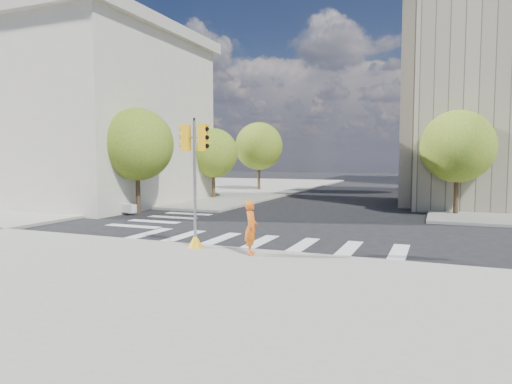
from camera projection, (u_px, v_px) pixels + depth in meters
ground at (279, 234)px, 20.33m from camera, size 160.00×160.00×0.00m
sidewalk_near at (117, 308)px, 10.15m from camera, size 30.00×14.00×0.15m
sidewalk_far_left at (188, 187)px, 51.83m from camera, size 28.00×40.00×0.15m
classical_building at (66, 118)px, 34.71m from camera, size 19.00×15.00×12.70m
tree_lw_near at (137, 144)px, 27.63m from camera, size 4.40×4.40×6.41m
tree_lw_mid at (213, 153)px, 36.90m from camera, size 4.00×4.00×5.77m
tree_lw_far at (259, 146)px, 46.09m from camera, size 4.80×4.80×6.95m
tree_re_near at (458, 147)px, 26.45m from camera, size 4.20×4.20×6.16m
tree_re_mid at (453, 146)px, 37.52m from camera, size 4.60×4.60×6.66m
tree_re_far at (450, 153)px, 48.65m from camera, size 4.00×4.00×5.88m
lamp_near at (464, 140)px, 29.92m from camera, size 0.35×0.18×8.11m
lamp_far at (457, 145)px, 42.86m from camera, size 0.35×0.18×8.11m
traffic_signal at (195, 193)px, 16.50m from camera, size 1.08×0.56×4.70m
photographer at (251, 228)px, 15.35m from camera, size 0.67×0.79×1.84m
planter_wall at (102, 206)px, 28.58m from camera, size 5.93×1.76×0.50m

